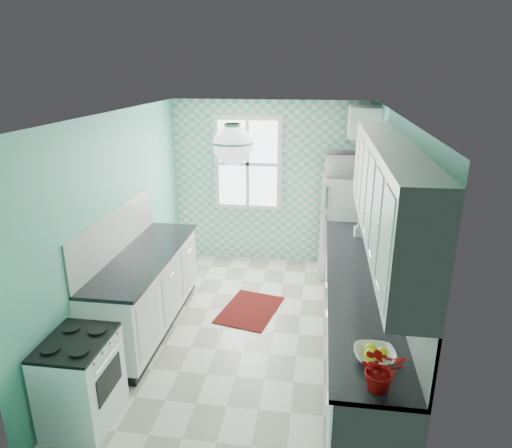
# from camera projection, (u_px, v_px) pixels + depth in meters

# --- Properties ---
(floor) EXTENTS (3.00, 4.40, 0.02)m
(floor) POSITION_uv_depth(u_px,v_px,m) (249.00, 331.00, 5.39)
(floor) COLOR #EFE5CE
(floor) RESTS_ON ground
(ceiling) EXTENTS (3.00, 4.40, 0.02)m
(ceiling) POSITION_uv_depth(u_px,v_px,m) (248.00, 113.00, 4.57)
(ceiling) COLOR white
(ceiling) RESTS_ON wall_back
(wall_back) EXTENTS (3.00, 0.02, 2.50)m
(wall_back) POSITION_uv_depth(u_px,v_px,m) (271.00, 183.00, 7.05)
(wall_back) COLOR #5FB99D
(wall_back) RESTS_ON floor
(wall_front) EXTENTS (3.00, 0.02, 2.50)m
(wall_front) POSITION_uv_depth(u_px,v_px,m) (194.00, 348.00, 2.91)
(wall_front) COLOR #5FB99D
(wall_front) RESTS_ON floor
(wall_left) EXTENTS (0.02, 4.40, 2.50)m
(wall_left) POSITION_uv_depth(u_px,v_px,m) (117.00, 225.00, 5.18)
(wall_left) COLOR #5FB99D
(wall_left) RESTS_ON floor
(wall_right) EXTENTS (0.02, 4.40, 2.50)m
(wall_right) POSITION_uv_depth(u_px,v_px,m) (390.00, 238.00, 4.78)
(wall_right) COLOR #5FB99D
(wall_right) RESTS_ON floor
(accent_wall) EXTENTS (3.00, 0.01, 2.50)m
(accent_wall) POSITION_uv_depth(u_px,v_px,m) (271.00, 183.00, 7.03)
(accent_wall) COLOR #73C5AF
(accent_wall) RESTS_ON wall_back
(window) EXTENTS (1.04, 0.05, 1.44)m
(window) POSITION_uv_depth(u_px,v_px,m) (248.00, 164.00, 6.95)
(window) COLOR white
(window) RESTS_ON wall_back
(backsplash_right) EXTENTS (0.02, 3.60, 0.51)m
(backsplash_right) POSITION_uv_depth(u_px,v_px,m) (393.00, 258.00, 4.42)
(backsplash_right) COLOR white
(backsplash_right) RESTS_ON wall_right
(backsplash_left) EXTENTS (0.02, 2.15, 0.51)m
(backsplash_left) POSITION_uv_depth(u_px,v_px,m) (117.00, 232.00, 5.13)
(backsplash_left) COLOR white
(backsplash_left) RESTS_ON wall_left
(upper_cabinets_right) EXTENTS (0.33, 3.20, 0.90)m
(upper_cabinets_right) POSITION_uv_depth(u_px,v_px,m) (386.00, 192.00, 4.03)
(upper_cabinets_right) COLOR white
(upper_cabinets_right) RESTS_ON wall_right
(upper_cabinet_fridge) EXTENTS (0.40, 0.74, 0.40)m
(upper_cabinet_fridge) POSITION_uv_depth(u_px,v_px,m) (363.00, 121.00, 6.19)
(upper_cabinet_fridge) COLOR white
(upper_cabinet_fridge) RESTS_ON wall_right
(ceiling_light) EXTENTS (0.34, 0.34, 0.35)m
(ceiling_light) POSITION_uv_depth(u_px,v_px,m) (233.00, 145.00, 3.88)
(ceiling_light) COLOR silver
(ceiling_light) RESTS_ON ceiling
(base_cabinets_right) EXTENTS (0.60, 3.60, 0.90)m
(base_cabinets_right) POSITION_uv_depth(u_px,v_px,m) (357.00, 323.00, 4.71)
(base_cabinets_right) COLOR white
(base_cabinets_right) RESTS_ON floor
(countertop_right) EXTENTS (0.63, 3.60, 0.04)m
(countertop_right) POSITION_uv_depth(u_px,v_px,m) (359.00, 281.00, 4.55)
(countertop_right) COLOR black
(countertop_right) RESTS_ON base_cabinets_right
(base_cabinets_left) EXTENTS (0.60, 2.15, 0.90)m
(base_cabinets_left) POSITION_uv_depth(u_px,v_px,m) (146.00, 293.00, 5.33)
(base_cabinets_left) COLOR white
(base_cabinets_left) RESTS_ON floor
(countertop_left) EXTENTS (0.63, 2.15, 0.04)m
(countertop_left) POSITION_uv_depth(u_px,v_px,m) (144.00, 256.00, 5.18)
(countertop_left) COLOR black
(countertop_left) RESTS_ON base_cabinets_left
(fridge) EXTENTS (0.65, 0.65, 1.50)m
(fridge) POSITION_uv_depth(u_px,v_px,m) (343.00, 226.00, 6.65)
(fridge) COLOR silver
(fridge) RESTS_ON floor
(stove) EXTENTS (0.53, 0.66, 0.79)m
(stove) POSITION_uv_depth(u_px,v_px,m) (81.00, 380.00, 3.90)
(stove) COLOR white
(stove) RESTS_ON floor
(sink) EXTENTS (0.51, 0.43, 0.53)m
(sink) POSITION_uv_depth(u_px,v_px,m) (355.00, 244.00, 5.50)
(sink) COLOR silver
(sink) RESTS_ON countertop_right
(rug) EXTENTS (0.83, 1.04, 0.01)m
(rug) POSITION_uv_depth(u_px,v_px,m) (250.00, 310.00, 5.83)
(rug) COLOR maroon
(rug) RESTS_ON floor
(dish_towel) EXTENTS (0.11, 0.24, 0.38)m
(dish_towel) POSITION_uv_depth(u_px,v_px,m) (327.00, 289.00, 5.35)
(dish_towel) COLOR #52BCA6
(dish_towel) RESTS_ON base_cabinets_right
(fruit_bowl) EXTENTS (0.32, 0.32, 0.07)m
(fruit_bowl) POSITION_uv_depth(u_px,v_px,m) (375.00, 356.00, 3.29)
(fruit_bowl) COLOR white
(fruit_bowl) RESTS_ON countertop_right
(potted_plant) EXTENTS (0.32, 0.29, 0.32)m
(potted_plant) POSITION_uv_depth(u_px,v_px,m) (381.00, 369.00, 2.95)
(potted_plant) COLOR #A50E05
(potted_plant) RESTS_ON countertop_right
(soap_bottle) EXTENTS (0.10, 0.10, 0.19)m
(soap_bottle) POSITION_uv_depth(u_px,v_px,m) (358.00, 229.00, 5.68)
(soap_bottle) COLOR #AEBBC8
(soap_bottle) RESTS_ON countertop_right
(microwave) EXTENTS (0.60, 0.41, 0.33)m
(microwave) POSITION_uv_depth(u_px,v_px,m) (347.00, 164.00, 6.35)
(microwave) COLOR white
(microwave) RESTS_ON fridge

